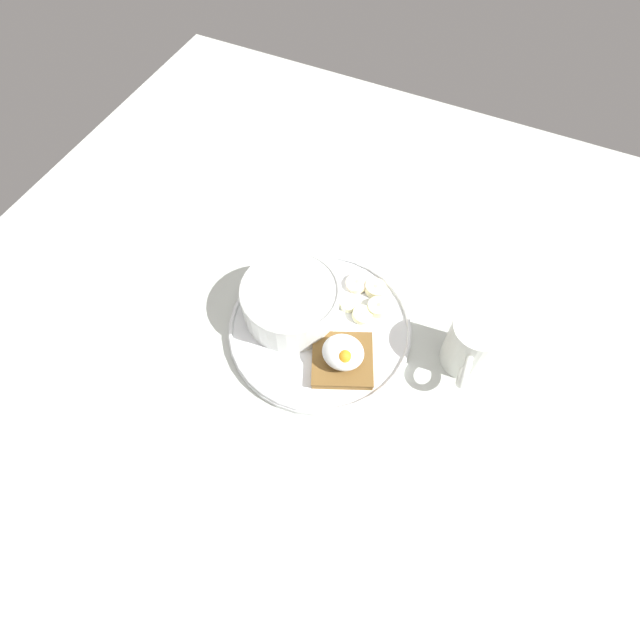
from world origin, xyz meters
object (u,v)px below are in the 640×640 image
(toast_slice, at_px, (342,360))
(banana_slice_back, at_px, (362,315))
(poached_egg, at_px, (343,353))
(banana_slice_front, at_px, (349,303))
(oatmeal_bowl, at_px, (291,301))
(banana_slice_right, at_px, (357,283))
(banana_slice_left, at_px, (378,307))
(banana_slice_inner, at_px, (375,288))
(coffee_mug, at_px, (471,345))

(toast_slice, height_order, banana_slice_back, same)
(poached_egg, bearing_deg, banana_slice_front, 107.90)
(toast_slice, height_order, banana_slice_front, toast_slice)
(oatmeal_bowl, xyz_separation_m, banana_slice_right, (0.07, 0.09, -0.02))
(toast_slice, height_order, poached_egg, poached_egg)
(banana_slice_left, bearing_deg, banana_slice_inner, 119.42)
(toast_slice, xyz_separation_m, banana_slice_back, (-0.00, 0.08, -0.00))
(coffee_mug, bearing_deg, poached_egg, -151.63)
(banana_slice_right, bearing_deg, coffee_mug, -14.59)
(poached_egg, relative_size, banana_slice_inner, 1.31)
(banana_slice_inner, bearing_deg, banana_slice_front, -120.83)
(oatmeal_bowl, bearing_deg, toast_slice, -24.05)
(toast_slice, bearing_deg, banana_slice_left, 82.94)
(banana_slice_front, relative_size, banana_slice_back, 1.04)
(toast_slice, height_order, coffee_mug, coffee_mug)
(banana_slice_right, bearing_deg, banana_slice_front, -84.59)
(banana_slice_front, distance_m, banana_slice_left, 0.04)
(banana_slice_front, distance_m, banana_slice_right, 0.04)
(poached_egg, bearing_deg, banana_slice_left, 83.28)
(banana_slice_left, bearing_deg, poached_egg, -96.72)
(poached_egg, height_order, banana_slice_left, poached_egg)
(poached_egg, distance_m, banana_slice_right, 0.14)
(toast_slice, bearing_deg, oatmeal_bowl, 155.95)
(oatmeal_bowl, distance_m, banana_slice_back, 0.11)
(poached_egg, bearing_deg, banana_slice_back, 93.10)
(poached_egg, distance_m, banana_slice_front, 0.10)
(banana_slice_inner, bearing_deg, coffee_mug, -18.09)
(banana_slice_right, xyz_separation_m, banana_slice_inner, (0.03, 0.00, 0.00))
(banana_slice_left, distance_m, banana_slice_right, 0.05)
(banana_slice_inner, bearing_deg, poached_egg, -88.02)
(banana_slice_inner, relative_size, coffee_mug, 0.42)
(banana_slice_front, xyz_separation_m, coffee_mug, (0.19, -0.01, 0.03))
(banana_slice_front, bearing_deg, banana_slice_back, -22.32)
(oatmeal_bowl, distance_m, toast_slice, 0.12)
(poached_egg, bearing_deg, toast_slice, 123.81)
(banana_slice_right, relative_size, coffee_mug, 0.46)
(banana_slice_right, bearing_deg, banana_slice_inner, 5.91)
(banana_slice_back, relative_size, banana_slice_inner, 0.69)
(banana_slice_back, bearing_deg, oatmeal_bowl, -160.45)
(banana_slice_front, height_order, banana_slice_inner, banana_slice_inner)
(banana_slice_back, xyz_separation_m, banana_slice_inner, (-0.00, 0.05, 0.00))
(banana_slice_left, xyz_separation_m, banana_slice_right, (-0.05, 0.03, -0.00))
(oatmeal_bowl, relative_size, banana_slice_inner, 3.25)
(banana_slice_right, bearing_deg, oatmeal_bowl, -129.53)
(banana_slice_left, bearing_deg, banana_slice_right, 149.43)
(banana_slice_back, bearing_deg, toast_slice, -87.24)
(banana_slice_inner, bearing_deg, banana_slice_right, -174.09)
(poached_egg, distance_m, coffee_mug, 0.18)
(oatmeal_bowl, relative_size, toast_slice, 1.29)
(banana_slice_right, bearing_deg, poached_egg, -75.69)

